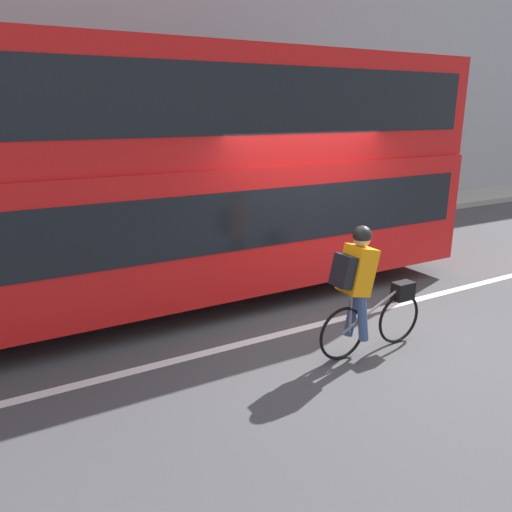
{
  "coord_description": "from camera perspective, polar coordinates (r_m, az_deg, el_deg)",
  "views": [
    {
      "loc": [
        -3.96,
        -4.83,
        2.79
      ],
      "look_at": [
        -0.97,
        0.45,
        1.0
      ],
      "focal_mm": 35.0,
      "sensor_mm": 36.0,
      "label": 1
    }
  ],
  "objects": [
    {
      "name": "sidewalk_curb",
      "position": [
        11.47,
        -8.46,
        2.57
      ],
      "size": [
        60.0,
        1.74,
        0.16
      ],
      "color": "#A8A399",
      "rests_on": "ground_plane"
    },
    {
      "name": "cyclist_on_bike",
      "position": [
        5.83,
        12.19,
        -3.4
      ],
      "size": [
        1.52,
        0.32,
        1.57
      ],
      "color": "black",
      "rests_on": "ground_plane"
    },
    {
      "name": "bus",
      "position": [
        6.96,
        -18.39,
        9.09
      ],
      "size": [
        11.39,
        2.45,
        3.58
      ],
      "color": "black",
      "rests_on": "ground_plane"
    },
    {
      "name": "road_center_line",
      "position": [
        6.94,
        8.34,
        -7.43
      ],
      "size": [
        50.0,
        0.14,
        0.01
      ],
      "primitive_type": "cube",
      "color": "silver",
      "rests_on": "ground_plane"
    },
    {
      "name": "building_facade",
      "position": [
        12.25,
        -11.37,
        25.07
      ],
      "size": [
        60.0,
        0.3,
        9.38
      ],
      "color": "#9E9EA3",
      "rests_on": "ground_plane"
    },
    {
      "name": "trash_bin",
      "position": [
        13.45,
        9.32,
        6.98
      ],
      "size": [
        0.5,
        0.5,
        0.95
      ],
      "color": "#194C23",
      "rests_on": "sidewalk_curb"
    },
    {
      "name": "ground_plane",
      "position": [
        6.84,
        9.05,
        -7.86
      ],
      "size": [
        80.0,
        80.0,
        0.0
      ],
      "primitive_type": "plane",
      "color": "#424244"
    }
  ]
}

